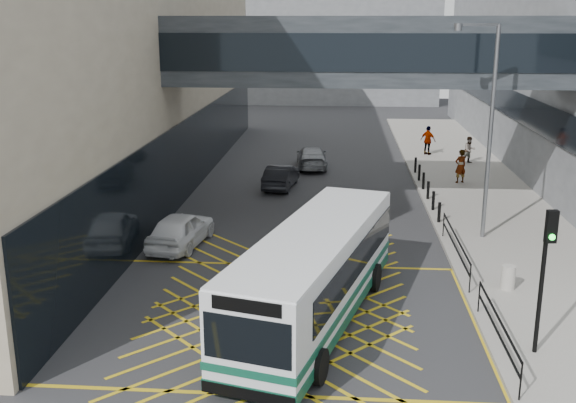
% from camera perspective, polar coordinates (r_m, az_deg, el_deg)
% --- Properties ---
extents(ground, '(120.00, 120.00, 0.00)m').
position_cam_1_polar(ground, '(21.07, -0.86, -9.72)').
color(ground, '#333335').
extents(building_far, '(28.00, 16.00, 18.00)m').
position_cam_1_polar(building_far, '(79.11, 1.76, 15.30)').
color(building_far, gray).
rests_on(building_far, ground).
extents(skybridge, '(20.00, 4.10, 3.00)m').
position_cam_1_polar(skybridge, '(31.07, 6.84, 12.57)').
color(skybridge, '#2E3338').
rests_on(skybridge, ground).
extents(pavement, '(6.00, 54.00, 0.16)m').
position_cam_1_polar(pavement, '(35.87, 15.90, 0.42)').
color(pavement, '#9A958C').
rests_on(pavement, ground).
extents(box_junction, '(12.00, 9.00, 0.01)m').
position_cam_1_polar(box_junction, '(21.07, -0.86, -9.71)').
color(box_junction, gold).
rests_on(box_junction, ground).
extents(bus, '(5.04, 10.69, 2.92)m').
position_cam_1_polar(bus, '(20.25, 2.39, -5.98)').
color(bus, white).
rests_on(bus, ground).
extents(car_white, '(2.51, 4.78, 1.45)m').
position_cam_1_polar(car_white, '(27.37, -9.06, -2.32)').
color(car_white, white).
rests_on(car_white, ground).
extents(car_dark, '(2.06, 4.23, 1.27)m').
position_cam_1_polar(car_dark, '(36.48, -0.59, 2.16)').
color(car_dark, black).
rests_on(car_dark, ground).
extents(car_silver, '(2.21, 4.56, 1.38)m').
position_cam_1_polar(car_silver, '(41.50, 2.01, 3.83)').
color(car_silver, gray).
rests_on(car_silver, ground).
extents(traffic_light, '(0.30, 0.48, 4.05)m').
position_cam_1_polar(traffic_light, '(18.75, 20.99, -4.77)').
color(traffic_light, black).
rests_on(traffic_light, pavement).
extents(street_lamp, '(1.91, 0.83, 8.56)m').
position_cam_1_polar(street_lamp, '(27.86, 16.50, 6.67)').
color(street_lamp, slate).
rests_on(street_lamp, pavement).
extents(litter_bin, '(0.47, 0.47, 0.81)m').
position_cam_1_polar(litter_bin, '(23.69, 18.13, -6.13)').
color(litter_bin, '#ADA89E').
rests_on(litter_bin, pavement).
extents(kerb_railings, '(0.05, 12.54, 1.00)m').
position_cam_1_polar(kerb_railings, '(22.71, 15.30, -5.98)').
color(kerb_railings, black).
rests_on(kerb_railings, pavement).
extents(bollards, '(0.14, 10.14, 0.90)m').
position_cam_1_polar(bollards, '(35.29, 11.58, 1.35)').
color(bollards, black).
rests_on(bollards, pavement).
extents(pedestrian_a, '(0.88, 0.78, 1.84)m').
position_cam_1_polar(pedestrian_a, '(38.06, 14.40, 2.91)').
color(pedestrian_a, gray).
rests_on(pedestrian_a, pavement).
extents(pedestrian_b, '(0.93, 0.75, 1.65)m').
position_cam_1_polar(pedestrian_b, '(43.47, 15.11, 4.23)').
color(pedestrian_b, gray).
rests_on(pedestrian_b, pavement).
extents(pedestrian_c, '(1.21, 1.12, 1.89)m').
position_cam_1_polar(pedestrian_c, '(45.56, 11.77, 5.08)').
color(pedestrian_c, gray).
rests_on(pedestrian_c, pavement).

